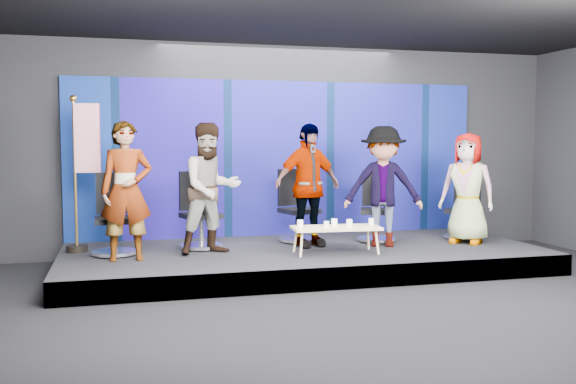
% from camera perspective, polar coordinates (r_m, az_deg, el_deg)
% --- Properties ---
extents(ground, '(10.00, 10.00, 0.00)m').
position_cam_1_polar(ground, '(7.35, 6.95, -10.42)').
color(ground, black).
rests_on(ground, ground).
extents(room_walls, '(10.02, 8.02, 3.51)m').
position_cam_1_polar(room_walls, '(7.12, 7.14, 8.82)').
color(room_walls, black).
rests_on(room_walls, ground).
extents(riser, '(7.00, 3.00, 0.30)m').
position_cam_1_polar(riser, '(9.63, 1.39, -5.89)').
color(riser, black).
rests_on(riser, ground).
extents(backdrop, '(7.00, 0.08, 2.60)m').
position_cam_1_polar(backdrop, '(10.87, -0.74, 2.99)').
color(backdrop, navy).
rests_on(backdrop, riser).
extents(chair_a, '(0.66, 0.66, 1.15)m').
position_cam_1_polar(chair_a, '(9.34, -15.20, -3.10)').
color(chair_a, silver).
rests_on(chair_a, riser).
extents(panelist_a, '(0.69, 0.46, 1.86)m').
position_cam_1_polar(panelist_a, '(8.81, -14.18, 0.09)').
color(panelist_a, black).
rests_on(panelist_a, riser).
extents(chair_b, '(0.79, 0.79, 1.15)m').
position_cam_1_polar(chair_b, '(9.64, -7.86, -2.75)').
color(chair_b, silver).
rests_on(chair_b, riser).
extents(panelist_b, '(1.05, 0.91, 1.85)m').
position_cam_1_polar(panelist_b, '(9.11, -6.88, 0.31)').
color(panelist_b, black).
rests_on(panelist_b, riser).
extents(chair_c, '(0.79, 0.79, 1.15)m').
position_cam_1_polar(chair_c, '(10.20, 0.84, -2.30)').
color(chair_c, silver).
rests_on(chair_c, riser).
extents(panelist_c, '(1.17, 0.71, 1.86)m').
position_cam_1_polar(panelist_c, '(9.66, 1.74, 0.61)').
color(panelist_c, black).
rests_on(panelist_c, riser).
extents(chair_d, '(0.82, 0.82, 1.12)m').
position_cam_1_polar(chair_d, '(10.34, 7.87, -2.30)').
color(chair_d, silver).
rests_on(chair_d, riser).
extents(panelist_d, '(1.34, 1.06, 1.82)m').
position_cam_1_polar(panelist_d, '(9.79, 8.45, 0.49)').
color(panelist_d, black).
rests_on(panelist_d, riser).
extents(chair_e, '(0.85, 0.85, 1.06)m').
position_cam_1_polar(chair_e, '(10.91, 15.33, -2.17)').
color(chair_e, silver).
rests_on(chair_e, riser).
extents(panelist_e, '(0.98, 0.99, 1.72)m').
position_cam_1_polar(panelist_e, '(10.37, 15.66, 0.32)').
color(panelist_e, black).
rests_on(panelist_e, riser).
extents(coffee_table, '(1.28, 0.62, 0.38)m').
position_cam_1_polar(coffee_table, '(9.14, 4.28, -3.28)').
color(coffee_table, tan).
rests_on(coffee_table, riser).
extents(mug_a, '(0.09, 0.09, 0.10)m').
position_cam_1_polar(mug_a, '(9.05, 1.08, -2.82)').
color(mug_a, white).
rests_on(mug_a, coffee_table).
extents(mug_b, '(0.08, 0.08, 0.09)m').
position_cam_1_polar(mug_b, '(9.02, 3.44, -2.90)').
color(mug_b, white).
rests_on(mug_b, coffee_table).
extents(mug_c, '(0.09, 0.09, 0.10)m').
position_cam_1_polar(mug_c, '(9.21, 4.13, -2.70)').
color(mug_c, white).
rests_on(mug_c, coffee_table).
extents(mug_d, '(0.09, 0.09, 0.10)m').
position_cam_1_polar(mug_d, '(9.16, 5.47, -2.75)').
color(mug_d, white).
rests_on(mug_d, coffee_table).
extents(mug_e, '(0.08, 0.08, 0.10)m').
position_cam_1_polar(mug_e, '(9.38, 7.41, -2.62)').
color(mug_e, white).
rests_on(mug_e, coffee_table).
extents(flag_stand, '(0.51, 0.30, 2.25)m').
position_cam_1_polar(flag_stand, '(9.61, -17.78, 1.92)').
color(flag_stand, black).
rests_on(flag_stand, riser).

